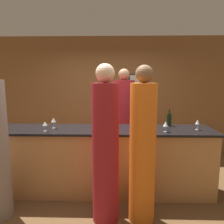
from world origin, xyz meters
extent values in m
plane|color=brown|center=(0.00, 0.00, 0.00)|extent=(14.00, 14.00, 0.00)
cube|color=brown|center=(0.00, 2.01, 1.40)|extent=(8.00, 0.06, 2.80)
cube|color=black|center=(0.71, 1.96, 1.75)|extent=(0.44, 0.02, 0.34)
cube|color=#B7C6B2|center=(0.71, 1.95, 1.75)|extent=(0.39, 0.00, 0.29)
cube|color=#B27F4C|center=(0.00, 0.00, 0.50)|extent=(3.38, 0.66, 1.00)
cube|color=black|center=(0.00, 0.00, 1.02)|extent=(3.44, 0.72, 0.04)
cylinder|color=maroon|center=(0.34, 0.77, 0.89)|extent=(0.40, 0.40, 1.78)
sphere|color=#A37556|center=(0.34, 0.77, 1.89)|extent=(0.21, 0.21, 0.21)
cylinder|color=orange|center=(0.54, -0.71, 0.88)|extent=(0.33, 0.33, 1.76)
sphere|color=brown|center=(0.54, -0.71, 1.87)|extent=(0.21, 0.21, 0.21)
cylinder|color=maroon|center=(0.08, -0.72, 0.88)|extent=(0.33, 0.33, 1.76)
sphere|color=beige|center=(0.08, -0.72, 1.88)|extent=(0.23, 0.23, 0.23)
cylinder|color=black|center=(1.08, 0.25, 1.14)|extent=(0.07, 0.07, 0.20)
cylinder|color=black|center=(1.08, 0.25, 1.27)|extent=(0.03, 0.03, 0.07)
cylinder|color=#19381E|center=(-0.07, -0.02, 1.15)|extent=(0.07, 0.07, 0.23)
cylinder|color=#19381E|center=(-0.07, -0.02, 1.30)|extent=(0.03, 0.03, 0.08)
cylinder|color=silver|center=(1.44, -0.03, 1.04)|extent=(0.05, 0.05, 0.00)
cylinder|color=silver|center=(1.44, -0.03, 1.09)|extent=(0.01, 0.01, 0.08)
cone|color=silver|center=(1.44, -0.03, 1.16)|extent=(0.07, 0.07, 0.07)
cylinder|color=silver|center=(-0.78, 0.01, 1.04)|extent=(0.05, 0.05, 0.00)
cylinder|color=silver|center=(-0.78, 0.01, 1.09)|extent=(0.01, 0.01, 0.09)
cone|color=silver|center=(-0.78, 0.01, 1.17)|extent=(0.08, 0.08, 0.07)
cylinder|color=silver|center=(-0.85, -0.19, 1.04)|extent=(0.05, 0.05, 0.00)
cylinder|color=silver|center=(-0.85, -0.19, 1.09)|extent=(0.01, 0.01, 0.08)
cone|color=silver|center=(-0.85, -0.19, 1.16)|extent=(0.07, 0.07, 0.06)
cylinder|color=silver|center=(0.93, -0.18, 1.04)|extent=(0.05, 0.05, 0.00)
cylinder|color=silver|center=(0.93, -0.18, 1.08)|extent=(0.01, 0.01, 0.08)
cone|color=silver|center=(0.93, -0.18, 1.16)|extent=(0.07, 0.07, 0.07)
camera|label=1|loc=(0.23, -3.32, 1.82)|focal=35.00mm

